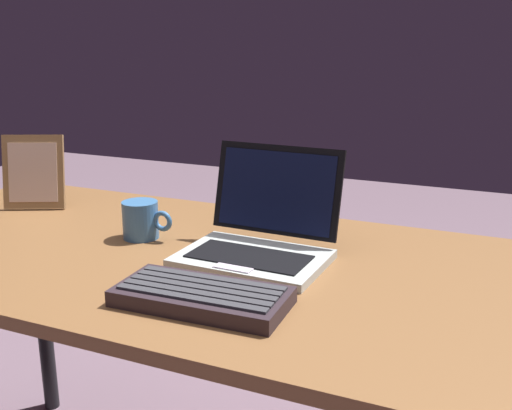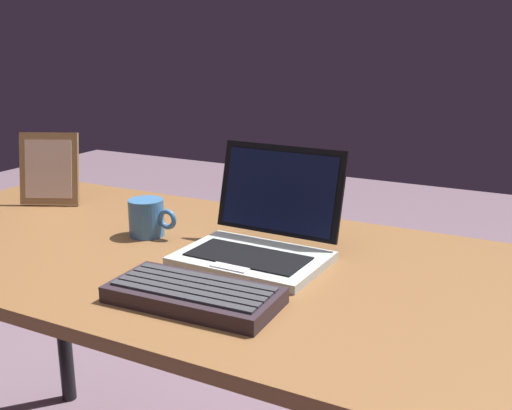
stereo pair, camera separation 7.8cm
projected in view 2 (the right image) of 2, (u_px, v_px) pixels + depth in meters
The scene contains 5 objects.
desk at pixel (220, 292), 1.24m from camera, with size 1.71×0.74×0.76m.
laptop_front at pixel (260, 237), 1.21m from camera, with size 0.29×0.26×0.21m.
external_keyboard at pixel (194, 294), 1.01m from camera, with size 0.30×0.15×0.03m.
photo_frame at pixel (49, 169), 1.59m from camera, with size 0.16×0.11×0.19m.
coffee_mug at pixel (147, 218), 1.35m from camera, with size 0.12×0.08×0.08m.
Camera 2 is at (0.60, -0.98, 1.19)m, focal length 42.19 mm.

